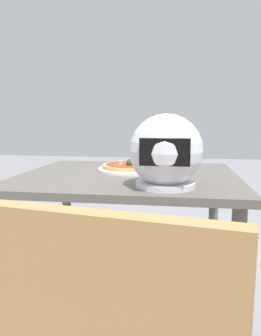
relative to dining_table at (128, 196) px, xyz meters
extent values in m
plane|color=gray|center=(0.00, 0.00, -0.66)|extent=(14.00, 14.00, 0.00)
cube|color=#5B5651|center=(0.00, 0.00, 0.09)|extent=(0.97, 0.82, 0.03)
cylinder|color=#5B5651|center=(-0.43, -0.35, -0.29)|extent=(0.05, 0.05, 0.73)
cylinder|color=#5B5651|center=(0.43, -0.35, -0.29)|extent=(0.05, 0.05, 0.73)
cylinder|color=#5B5651|center=(-0.43, 0.35, -0.29)|extent=(0.05, 0.05, 0.73)
cylinder|color=#5B5651|center=(0.43, 0.35, -0.29)|extent=(0.05, 0.05, 0.73)
cylinder|color=white|center=(0.00, -0.10, 0.11)|extent=(0.33, 0.33, 0.01)
cylinder|color=tan|center=(0.00, -0.10, 0.13)|extent=(0.28, 0.28, 0.02)
cylinder|color=red|center=(0.00, -0.10, 0.14)|extent=(0.25, 0.25, 0.00)
sphere|color=#234C1E|center=(-0.09, -0.11, 0.15)|extent=(0.03, 0.03, 0.03)
sphere|color=#234C1E|center=(-0.07, -0.11, 0.15)|extent=(0.03, 0.03, 0.03)
sphere|color=#234C1E|center=(-0.02, -0.11, 0.15)|extent=(0.03, 0.03, 0.03)
sphere|color=#234C1E|center=(0.00, -0.05, 0.15)|extent=(0.04, 0.04, 0.04)
cylinder|color=#E0D172|center=(-0.03, -0.05, 0.15)|extent=(0.03, 0.03, 0.02)
cylinder|color=#E0D172|center=(0.04, -0.05, 0.15)|extent=(0.02, 0.02, 0.02)
cylinder|color=#E0D172|center=(-0.02, -0.06, 0.15)|extent=(0.02, 0.02, 0.02)
sphere|color=silver|center=(-0.18, 0.25, 0.24)|extent=(0.27, 0.27, 0.27)
cylinder|color=silver|center=(-0.18, 0.25, 0.11)|extent=(0.22, 0.22, 0.02)
cube|color=black|center=(-0.18, 0.37, 0.24)|extent=(0.17, 0.02, 0.09)
camera|label=1|loc=(-0.22, 1.40, 0.35)|focal=33.73mm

